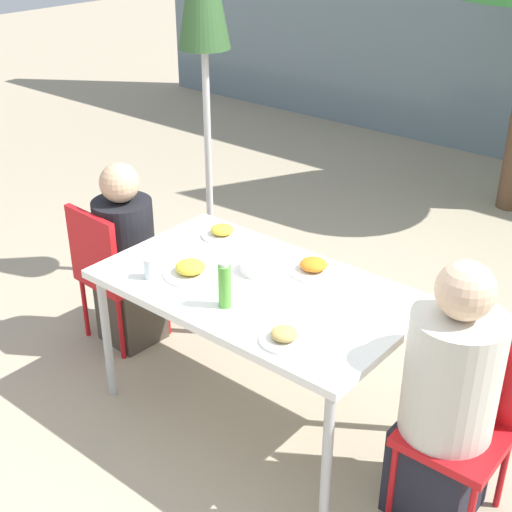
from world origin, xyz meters
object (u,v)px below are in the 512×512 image
Objects in this scene: bottle at (225,285)px; salad_bowl at (259,267)px; chair_left at (110,266)px; closed_umbrella at (203,4)px; drinking_cup at (150,268)px; person_right at (448,403)px; chair_right at (466,411)px; person_left at (127,261)px.

salad_bowl is at bearing 104.31° from bottle.
closed_umbrella reaches higher than chair_left.
drinking_cup is 0.51m from salad_bowl.
salad_bowl is (-1.06, 0.09, 0.22)m from person_right.
chair_right is at bearing -0.68° from salad_bowl.
chair_right is 0.71× the size of person_right.
bottle is at bearing -8.02° from chair_left.
closed_umbrella is at bearing -21.01° from chair_right.
closed_umbrella is at bearing 98.81° from chair_left.
drinking_cup is (0.71, -1.17, -0.99)m from closed_umbrella.
salad_bowl is at bearing -1.32° from chair_right.
chair_right reaches higher than salad_bowl.
chair_right is 8.33× the size of drinking_cup.
closed_umbrella is (-2.13, 0.89, 1.23)m from person_right.
closed_umbrella is at bearing -23.32° from person_right.
drinking_cup is at bearing 13.09° from chair_right.
closed_umbrella reaches higher than bottle.
salad_bowl is at bearing 6.33° from person_left.
closed_umbrella is at bearing 121.44° from drinking_cup.
drinking_cup is 0.59× the size of salad_bowl.
person_left is at bearing -80.03° from closed_umbrella.
person_left reaches higher than salad_bowl.
person_left is at bearing 58.14° from chair_left.
chair_left is at bearing -121.86° from person_left.
person_right reaches higher than chair_left.
person_left reaches higher than chair_left.
closed_umbrella is 10.93× the size of bottle.
closed_umbrella is 23.31× the size of drinking_cup.
chair_right is 0.36× the size of closed_umbrella.
chair_left is 0.10m from person_left.
salad_bowl is (1.07, -0.79, -1.02)m from closed_umbrella.
person_left is 10.72× the size of drinking_cup.
person_left reaches higher than bottle.
bottle is 0.36m from salad_bowl.
chair_right is at bearing -20.36° from closed_umbrella.
person_left is at bearing 0.52° from chair_right.
person_right is 1.46m from drinking_cup.
bottle is at bearing 16.93° from chair_right.
bottle reaches higher than chair_left.
chair_left is at bearing 0.43° from person_right.
person_left is at bearing -176.61° from salad_bowl.
chair_left is at bearing 169.03° from bottle.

